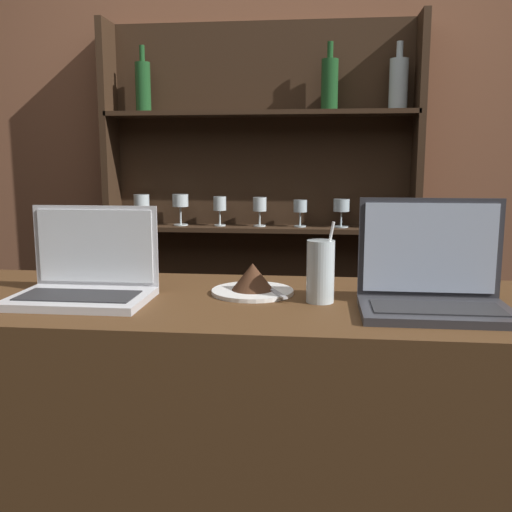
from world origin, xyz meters
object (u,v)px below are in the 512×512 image
Objects in this scene: laptop_near at (86,279)px; cake_plate at (251,282)px; laptop_far at (433,285)px; water_glass at (320,271)px.

laptop_near is 1.54× the size of cake_plate.
cake_plate is at bearing 163.56° from laptop_far.
water_glass is at bearing -21.82° from cake_plate.
laptop_near is 1.66× the size of water_glass.
laptop_near is at bearing -165.83° from cake_plate.
laptop_far reaches higher than laptop_near.
cake_plate is at bearing 158.18° from water_glass.
laptop_near is 0.56m from water_glass.
cake_plate is at bearing 14.17° from laptop_near.
cake_plate is 0.19m from water_glass.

